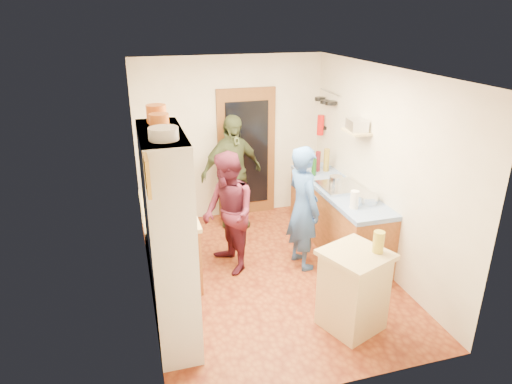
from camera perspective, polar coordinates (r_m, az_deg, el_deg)
name	(u,v)px	position (r m, az deg, el deg)	size (l,w,h in m)	color
floor	(268,274)	(6.08, 1.53, -10.23)	(3.00, 4.00, 0.02)	brown
ceiling	(271,69)	(5.19, 1.83, 15.08)	(3.00, 4.00, 0.02)	silver
wall_back	(231,139)	(7.35, -3.18, 6.66)	(3.00, 0.02, 2.60)	beige
wall_front	(345,263)	(3.82, 11.07, -8.76)	(3.00, 0.02, 2.60)	beige
wall_left	(141,194)	(5.27, -14.17, -0.25)	(0.02, 4.00, 2.60)	beige
wall_right	(380,169)	(6.12, 15.27, 2.75)	(0.02, 4.00, 2.60)	beige
door_frame	(247,153)	(7.44, -1.19, 4.87)	(0.95, 0.06, 2.10)	brown
door_glass	(247,154)	(7.41, -1.12, 4.80)	(0.70, 0.02, 1.70)	black
hutch_body	(169,240)	(4.63, -10.80, -5.85)	(0.40, 1.20, 2.20)	silver
hutch_top_shelf	(161,133)	(4.24, -11.82, 7.19)	(0.40, 1.14, 0.04)	silver
plate_stack	(163,134)	(3.93, -11.49, 7.16)	(0.25, 0.25, 0.11)	white
orange_pot_a	(159,122)	(4.29, -12.01, 8.60)	(0.18, 0.18, 0.14)	orange
orange_pot_b	(156,114)	(4.57, -12.35, 9.54)	(0.19, 0.19, 0.17)	orange
left_counter_base	(170,241)	(6.05, -10.71, -6.09)	(0.60, 1.40, 0.85)	#A15627
left_counter_top	(167,210)	(5.86, -11.01, -2.19)	(0.64, 1.44, 0.05)	#D4B982
toaster	(175,215)	(5.44, -10.11, -2.84)	(0.21, 0.14, 0.16)	white
kettle	(164,208)	(5.62, -11.38, -1.93)	(0.17, 0.17, 0.20)	white
orange_bowl	(172,200)	(5.96, -10.44, -0.98)	(0.20, 0.20, 0.09)	orange
chopping_board	(164,191)	(6.37, -11.40, 0.16)	(0.30, 0.22, 0.03)	#D4B982
right_counter_base	(337,218)	(6.70, 10.09, -3.23)	(0.60, 2.20, 0.84)	#A15627
right_counter_top	(339,189)	(6.52, 10.34, 0.35)	(0.62, 2.22, 0.06)	#0F41AB
hob	(340,187)	(6.48, 10.52, 0.65)	(0.55, 0.58, 0.04)	silver
pot_on_hob	(336,180)	(6.47, 9.96, 1.43)	(0.19, 0.19, 0.12)	silver
bottle_a	(314,166)	(6.88, 7.26, 3.21)	(0.07, 0.07, 0.28)	#143F14
bottle_b	(318,161)	(7.07, 7.73, 3.80)	(0.08, 0.08, 0.31)	#591419
bottle_c	(326,160)	(7.09, 8.80, 3.97)	(0.09, 0.09, 0.35)	olive
paper_towel	(354,200)	(5.82, 12.19, -0.94)	(0.11, 0.11, 0.23)	white
mixing_bowl	(367,199)	(6.05, 13.74, -0.82)	(0.28, 0.28, 0.11)	silver
island_base	(353,292)	(5.06, 12.03, -12.15)	(0.55, 0.55, 0.86)	#D4B982
island_top	(356,255)	(4.83, 12.45, -7.66)	(0.62, 0.62, 0.05)	#D4B982
cutting_board	(350,253)	(4.82, 11.61, -7.52)	(0.35, 0.28, 0.02)	white
oil_jar	(378,242)	(4.83, 15.06, -6.05)	(0.11, 0.11, 0.23)	#AD9E2D
pan_rail	(330,92)	(7.21, 9.24, 12.23)	(0.02, 0.02, 0.65)	silver
pan_hang_a	(331,103)	(7.06, 9.34, 10.94)	(0.18, 0.18, 0.05)	black
pan_hang_b	(325,102)	(7.24, 8.65, 11.08)	(0.16, 0.16, 0.05)	black
pan_hang_c	(320,99)	(7.41, 8.00, 11.45)	(0.17, 0.17, 0.05)	black
wall_shelf	(356,132)	(6.31, 12.45, 7.38)	(0.26, 0.42, 0.03)	#D4B982
radio	(357,125)	(6.29, 12.51, 8.17)	(0.22, 0.30, 0.15)	silver
ext_bracket	(324,128)	(7.49, 8.47, 7.94)	(0.06, 0.10, 0.04)	black
fire_extinguisher	(320,125)	(7.46, 8.06, 8.29)	(0.11, 0.11, 0.32)	red
picture_frame	(147,176)	(3.55, -13.43, 1.99)	(0.03, 0.25, 0.30)	gold
person_hob	(306,208)	(5.94, 6.31, -2.02)	(0.61, 0.40, 1.66)	#2F549E
person_left	(229,212)	(5.87, -3.38, -2.52)	(0.78, 0.61, 1.60)	#461424
person_back	(233,173)	(6.98, -2.92, 2.39)	(1.05, 0.44, 1.80)	#333B22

